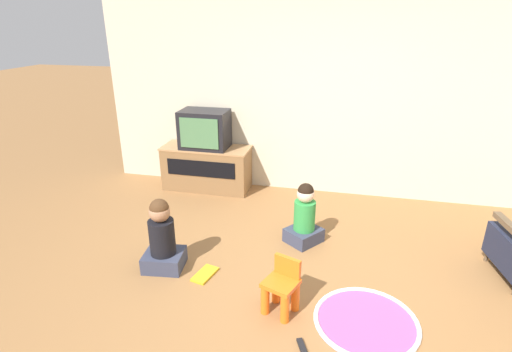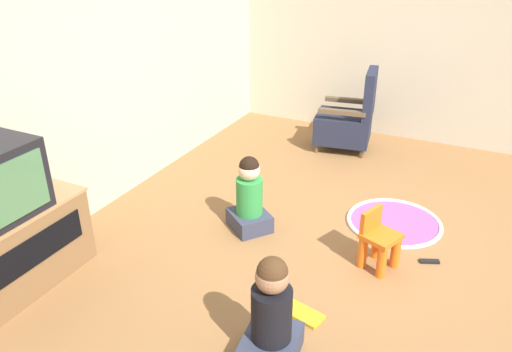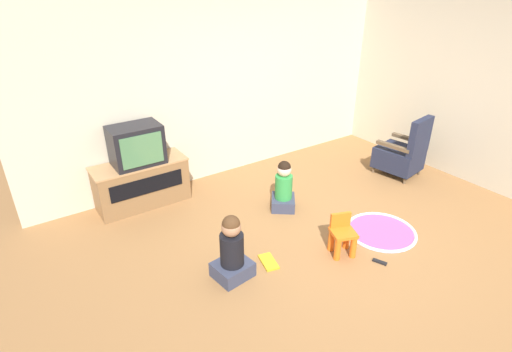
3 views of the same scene
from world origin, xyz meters
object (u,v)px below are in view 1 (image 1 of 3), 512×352
at_px(yellow_kid_chair, 281,289).
at_px(television, 205,129).
at_px(child_watching_center, 162,239).
at_px(tv_cabinet, 207,167).
at_px(book, 205,274).
at_px(child_watching_left, 304,217).
at_px(remote_control, 302,347).

bearing_deg(yellow_kid_chair, television, 143.44).
bearing_deg(child_watching_center, yellow_kid_chair, -23.20).
bearing_deg(yellow_kid_chair, tv_cabinet, 143.29).
relative_size(television, book, 2.07).
height_order(tv_cabinet, book, tv_cabinet).
relative_size(tv_cabinet, book, 3.96).
bearing_deg(yellow_kid_chair, book, 179.43).
height_order(television, yellow_kid_chair, television).
bearing_deg(tv_cabinet, child_watching_left, -37.45).
relative_size(yellow_kid_chair, book, 1.52).
xyz_separation_m(television, remote_control, (1.65, -2.60, -0.84)).
relative_size(yellow_kid_chair, child_watching_center, 0.64).
bearing_deg(remote_control, tv_cabinet, 9.13).
distance_m(child_watching_center, book, 0.52).
bearing_deg(remote_control, yellow_kid_chair, 7.68).
bearing_deg(remote_control, television, 9.26).
height_order(child_watching_center, remote_control, child_watching_center).
xyz_separation_m(television, child_watching_left, (1.48, -1.12, -0.56)).
height_order(book, remote_control, book).
relative_size(tv_cabinet, yellow_kid_chair, 2.61).
xyz_separation_m(tv_cabinet, child_watching_center, (0.24, -1.91, -0.00)).
bearing_deg(child_watching_left, tv_cabinet, 89.80).
bearing_deg(book, yellow_kid_chair, -97.98).
bearing_deg(child_watching_left, book, 171.96).
distance_m(child_watching_center, remote_control, 1.61).
bearing_deg(child_watching_left, television, 90.13).
bearing_deg(television, remote_control, -57.71).
height_order(tv_cabinet, child_watching_left, child_watching_left).
height_order(television, remote_control, television).
xyz_separation_m(child_watching_left, child_watching_center, (-1.24, -0.77, 0.02)).
bearing_deg(book, television, 32.28).
xyz_separation_m(tv_cabinet, remote_control, (1.65, -2.62, -0.30)).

